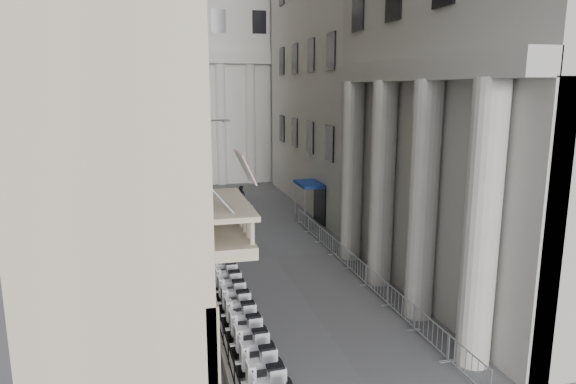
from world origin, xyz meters
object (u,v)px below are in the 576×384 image
(security_tent, at_px, (210,198))
(street_lamp, at_px, (201,170))
(pedestrian_b, at_px, (241,196))
(info_kiosk, at_px, (220,222))
(pedestrian_a, at_px, (239,210))

(security_tent, distance_m, street_lamp, 1.83)
(pedestrian_b, bearing_deg, security_tent, 106.24)
(street_lamp, height_order, info_kiosk, street_lamp)
(security_tent, relative_size, pedestrian_a, 2.23)
(pedestrian_a, xyz_separation_m, pedestrian_b, (0.99, 5.44, -0.08))
(street_lamp, height_order, pedestrian_b, street_lamp)
(pedestrian_a, bearing_deg, security_tent, 49.93)
(street_lamp, bearing_deg, security_tent, -75.15)
(security_tent, xyz_separation_m, pedestrian_b, (3.49, 9.62, -2.02))
(street_lamp, distance_m, info_kiosk, 3.92)
(info_kiosk, height_order, pedestrian_b, info_kiosk)
(street_lamp, xyz_separation_m, pedestrian_a, (2.94, 3.61, -3.62))
(info_kiosk, distance_m, pedestrian_a, 3.29)
(security_tent, distance_m, pedestrian_b, 10.43)
(street_lamp, bearing_deg, info_kiosk, 10.58)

